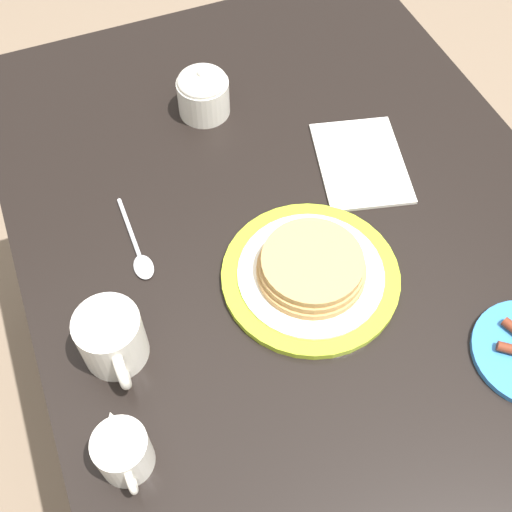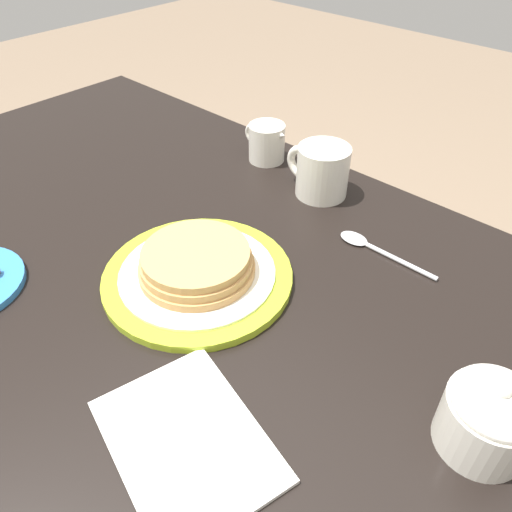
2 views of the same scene
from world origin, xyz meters
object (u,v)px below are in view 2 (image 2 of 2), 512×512
coffee_mug (321,170)px  spoon (369,246)px  napkin (187,441)px  creamer_pitcher (267,142)px  sugar_bowl (489,417)px  pancake_plate (197,270)px

coffee_mug → spoon: coffee_mug is taller
coffee_mug → napkin: size_ratio=0.54×
creamer_pitcher → sugar_bowl: 0.63m
coffee_mug → creamer_pitcher: size_ratio=1.19×
pancake_plate → spoon: size_ratio=1.64×
pancake_plate → spoon: bearing=-121.3°
coffee_mug → creamer_pitcher: 0.15m
napkin → spoon: spoon is taller
pancake_plate → napkin: size_ratio=1.19×
pancake_plate → coffee_mug: size_ratio=2.19×
coffee_mug → spoon: 0.17m
sugar_bowl → napkin: bearing=42.9°
sugar_bowl → spoon: 0.33m
pancake_plate → coffee_mug: (0.01, -0.30, 0.03)m
pancake_plate → sugar_bowl: 0.40m
creamer_pitcher → spoon: 0.32m
coffee_mug → creamer_pitcher: bearing=-10.3°
sugar_bowl → creamer_pitcher: bearing=-28.2°
sugar_bowl → napkin: (0.22, 0.20, -0.04)m
creamer_pitcher → sugar_bowl: bearing=151.8°
sugar_bowl → napkin: size_ratio=0.43×
napkin → creamer_pitcher: bearing=-56.1°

